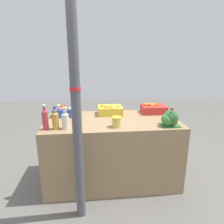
{
  "coord_description": "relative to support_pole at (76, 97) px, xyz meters",
  "views": [
    {
      "loc": [
        -0.24,
        -2.4,
        1.64
      ],
      "look_at": [
        0.0,
        0.0,
        0.95
      ],
      "focal_mm": 32.0,
      "sensor_mm": 36.0,
      "label": 1
    }
  ],
  "objects": [
    {
      "name": "ground_plane",
      "position": [
        0.39,
        0.62,
        -1.28
      ],
      "size": [
        10.0,
        10.0,
        0.0
      ],
      "primitive_type": "plane",
      "color": "#605E59"
    },
    {
      "name": "market_table",
      "position": [
        0.39,
        0.62,
        -0.86
      ],
      "size": [
        1.67,
        0.86,
        0.85
      ],
      "primitive_type": "cube",
      "color": "#937551",
      "rests_on": "ground_plane"
    },
    {
      "name": "support_pole",
      "position": [
        0.0,
        0.0,
        0.0
      ],
      "size": [
        0.1,
        0.1,
        2.56
      ],
      "color": "#4C4C51",
      "rests_on": "ground_plane"
    },
    {
      "name": "apple_crate",
      "position": [
        -0.21,
        0.88,
        -0.37
      ],
      "size": [
        0.33,
        0.27,
        0.14
      ],
      "color": "#2847B7",
      "rests_on": "market_table"
    },
    {
      "name": "orange_crate",
      "position": [
        0.39,
        0.87,
        -0.37
      ],
      "size": [
        0.33,
        0.27,
        0.13
      ],
      "color": "gold",
      "rests_on": "market_table"
    },
    {
      "name": "carrot_crate",
      "position": [
        1.01,
        0.88,
        -0.37
      ],
      "size": [
        0.33,
        0.27,
        0.14
      ],
      "color": "red",
      "rests_on": "market_table"
    },
    {
      "name": "broccoli_pile",
      "position": [
        1.02,
        0.32,
        -0.34
      ],
      "size": [
        0.22,
        0.19,
        0.18
      ],
      "color": "#2D602D",
      "rests_on": "market_table"
    },
    {
      "name": "juice_bottle_ruby",
      "position": [
        -0.37,
        0.35,
        -0.31
      ],
      "size": [
        0.06,
        0.06,
        0.28
      ],
      "color": "#B2333D",
      "rests_on": "market_table"
    },
    {
      "name": "juice_bottle_amber",
      "position": [
        -0.26,
        0.35,
        -0.33
      ],
      "size": [
        0.07,
        0.07,
        0.25
      ],
      "color": "gold",
      "rests_on": "market_table"
    },
    {
      "name": "juice_bottle_cloudy",
      "position": [
        -0.15,
        0.35,
        -0.33
      ],
      "size": [
        0.08,
        0.08,
        0.24
      ],
      "color": "beige",
      "rests_on": "market_table"
    },
    {
      "name": "pickle_jar",
      "position": [
        0.42,
        0.35,
        -0.37
      ],
      "size": [
        0.11,
        0.11,
        0.12
      ],
      "color": "#DBBC56",
      "rests_on": "market_table"
    },
    {
      "name": "sparrow_bird",
      "position": [
        1.04,
        0.32,
        -0.22
      ],
      "size": [
        0.04,
        0.14,
        0.05
      ],
      "rotation": [
        0.0,
        0.0,
        -1.62
      ],
      "color": "#4C3D2D",
      "rests_on": "broccoli_pile"
    }
  ]
}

